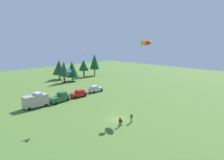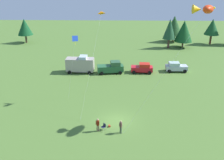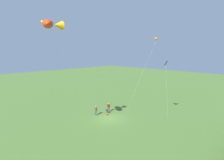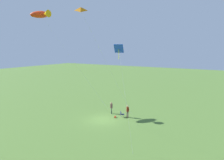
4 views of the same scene
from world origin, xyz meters
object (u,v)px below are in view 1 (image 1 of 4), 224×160
at_px(person_kite_flyer, 131,117).
at_px(van_motorhome_grey, 35,100).
at_px(kite_delta_orange, 83,50).
at_px(truck_green_flatbed, 60,98).
at_px(folding_chair, 121,122).
at_px(kite_diamond_blue, 69,72).
at_px(car_red_sedan, 79,94).
at_px(backpack_on_grass, 121,122).
at_px(person_spectator, 120,121).
at_px(car_silver_compact, 95,89).
at_px(kite_large_fish, 146,43).

xyz_separation_m(person_kite_flyer, van_motorhome_grey, (-7.82, 21.19, 0.62)).
relative_size(van_motorhome_grey, kite_delta_orange, 0.41).
relative_size(truck_green_flatbed, kite_delta_orange, 0.39).
bearing_deg(folding_chair, kite_diamond_blue, -108.11).
relative_size(car_red_sedan, kite_diamond_blue, 0.44).
height_order(van_motorhome_grey, car_red_sedan, van_motorhome_grey).
bearing_deg(kite_diamond_blue, van_motorhome_grey, 95.70).
distance_m(backpack_on_grass, van_motorhome_grey, 20.89).
height_order(backpack_on_grass, car_red_sedan, car_red_sedan).
bearing_deg(person_kite_flyer, van_motorhome_grey, -97.70).
bearing_deg(person_spectator, kite_diamond_blue, -130.56).
distance_m(van_motorhome_grey, car_silver_compact, 18.93).
bearing_deg(backpack_on_grass, kite_delta_orange, 99.36).
bearing_deg(car_red_sedan, car_silver_compact, 10.58).
bearing_deg(car_red_sedan, truck_green_flatbed, -173.52).
relative_size(truck_green_flatbed, kite_diamond_blue, 0.53).
xyz_separation_m(person_kite_flyer, kite_large_fish, (9.56, 3.77, 13.32)).
xyz_separation_m(person_kite_flyer, car_silver_compact, (11.07, 22.07, -0.07)).
distance_m(person_spectator, backpack_on_grass, 1.94).
bearing_deg(person_kite_flyer, kite_diamond_blue, -83.12).
relative_size(kite_large_fish, kite_delta_orange, 1.12).
relative_size(person_kite_flyer, kite_diamond_blue, 0.18).
height_order(folding_chair, kite_large_fish, kite_large_fish).
xyz_separation_m(car_silver_compact, kite_large_fish, (-1.51, -18.30, 13.40)).
distance_m(person_kite_flyer, backpack_on_grass, 2.17).
bearing_deg(car_silver_compact, folding_chair, 57.60).
xyz_separation_m(person_spectator, backpack_on_grass, (1.39, 1.01, -0.91)).
bearing_deg(kite_large_fish, backpack_on_grass, -167.59).
distance_m(person_kite_flyer, car_red_sedan, 21.67).
distance_m(truck_green_flatbed, kite_large_fish, 24.42).
xyz_separation_m(backpack_on_grass, kite_diamond_blue, (-5.23, 8.22, 9.06)).
xyz_separation_m(folding_chair, car_silver_compact, (13.18, 21.37, 0.46)).
distance_m(folding_chair, kite_diamond_blue, 13.22).
bearing_deg(person_kite_flyer, car_red_sedan, -129.60).
xyz_separation_m(van_motorhome_grey, car_silver_compact, (18.89, 0.89, -0.69)).
relative_size(person_spectator, van_motorhome_grey, 0.32).
bearing_deg(truck_green_flatbed, person_kite_flyer, -93.38).
distance_m(person_kite_flyer, car_silver_compact, 24.70).
distance_m(person_spectator, kite_diamond_blue, 12.90).
xyz_separation_m(folding_chair, truck_green_flatbed, (0.36, 20.18, 0.61)).
bearing_deg(backpack_on_grass, truck_green_flatbed, 90.91).
bearing_deg(van_motorhome_grey, backpack_on_grass, -69.70).
xyz_separation_m(kite_diamond_blue, kite_delta_orange, (3.80, 0.43, 3.83)).
bearing_deg(car_red_sedan, folding_chair, -104.18).
xyz_separation_m(person_kite_flyer, kite_delta_orange, (-2.86, 10.00, 11.99)).
bearing_deg(kite_diamond_blue, car_silver_compact, 35.18).
height_order(person_spectator, kite_delta_orange, kite_delta_orange).
xyz_separation_m(car_red_sedan, kite_large_fish, (5.19, -17.45, 13.40)).
relative_size(van_motorhome_grey, truck_green_flatbed, 1.05).
height_order(folding_chair, truck_green_flatbed, truck_green_flatbed).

